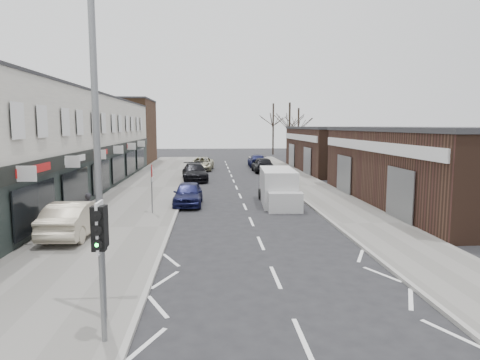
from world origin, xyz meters
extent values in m
plane|color=black|center=(0.00, 0.00, 0.00)|extent=(160.00, 160.00, 0.00)
cube|color=slate|center=(-6.75, 22.00, 0.06)|extent=(5.50, 64.00, 0.12)
cube|color=slate|center=(5.75, 22.00, 0.06)|extent=(3.50, 64.00, 0.12)
cube|color=silver|center=(-13.50, 19.50, 3.55)|extent=(8.00, 41.00, 7.10)
cube|color=#4C3220|center=(-13.50, 45.00, 4.00)|extent=(8.00, 10.00, 8.00)
cube|color=#3D261B|center=(12.50, 14.00, 2.25)|extent=(10.00, 18.00, 4.50)
cube|color=#3D261B|center=(12.50, 34.00, 2.25)|extent=(10.00, 16.00, 4.50)
cylinder|color=slate|center=(-4.40, -2.00, 1.62)|extent=(0.12, 0.12, 3.00)
cube|color=silver|center=(-4.40, -2.00, 2.67)|extent=(0.05, 0.55, 1.10)
cube|color=black|center=(-4.40, -2.12, 2.67)|extent=(0.28, 0.22, 0.95)
sphere|color=#0CE533|center=(-4.40, -2.24, 2.37)|extent=(0.18, 0.18, 0.18)
cube|color=black|center=(-4.40, -1.88, 2.67)|extent=(0.26, 0.20, 0.90)
cylinder|color=slate|center=(-4.70, -0.80, 4.12)|extent=(0.16, 0.16, 8.00)
cylinder|color=slate|center=(-5.20, 12.00, 1.37)|extent=(0.07, 0.07, 2.50)
cube|color=white|center=(-5.15, 12.00, 1.97)|extent=(0.04, 0.45, 0.25)
cube|color=silver|center=(2.12, 14.94, 1.08)|extent=(2.21, 4.82, 2.15)
cube|color=silver|center=(2.12, 12.18, 0.56)|extent=(1.94, 0.93, 1.13)
cylinder|color=black|center=(1.24, 13.29, 0.36)|extent=(0.23, 0.72, 0.72)
cylinder|color=black|center=(3.00, 13.29, 0.36)|extent=(0.23, 0.72, 0.72)
cylinder|color=black|center=(1.24, 16.59, 0.36)|extent=(0.23, 0.72, 0.72)
cylinder|color=black|center=(3.00, 16.59, 0.36)|extent=(0.23, 0.72, 0.72)
imported|color=#B2A78F|center=(-7.85, 7.33, 0.88)|extent=(1.80, 4.66, 1.52)
imported|color=black|center=(-7.61, 8.62, 0.95)|extent=(0.67, 0.51, 1.66)
imported|color=#13163C|center=(-3.40, 14.76, 0.71)|extent=(1.75, 4.18, 1.42)
imported|color=black|center=(-3.40, 26.50, 0.76)|extent=(2.58, 5.39, 1.51)
imported|color=#ADA98B|center=(-2.94, 35.43, 0.71)|extent=(2.74, 5.25, 1.41)
imported|color=silver|center=(3.50, 23.31, 0.65)|extent=(1.41, 3.96, 1.30)
imported|color=black|center=(3.39, 32.91, 0.80)|extent=(2.04, 4.77, 1.60)
imported|color=#151843|center=(3.50, 38.95, 0.72)|extent=(2.14, 5.01, 1.44)
camera|label=1|loc=(-2.06, -11.04, 4.80)|focal=32.00mm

